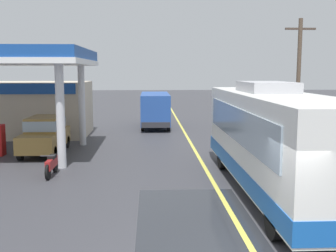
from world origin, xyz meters
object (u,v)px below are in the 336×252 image
at_px(coach_bus_main, 273,142).
at_px(minibus_opposing_lane, 155,107).
at_px(car_at_pump, 45,133).
at_px(motorcycle_parked_forecourt, 52,164).
at_px(pedestrian_near_pump, 38,127).

xyz_separation_m(coach_bus_main, minibus_opposing_lane, (-3.73, 16.36, -0.25)).
xyz_separation_m(car_at_pump, motorcycle_parked_forecourt, (1.35, -4.44, -0.57)).
relative_size(coach_bus_main, motorcycle_parked_forecourt, 6.13).
relative_size(minibus_opposing_lane, motorcycle_parked_forecourt, 3.41).
relative_size(car_at_pump, minibus_opposing_lane, 0.69).
height_order(coach_bus_main, pedestrian_near_pump, coach_bus_main).
bearing_deg(car_at_pump, motorcycle_parked_forecourt, -73.12).
bearing_deg(motorcycle_parked_forecourt, coach_bus_main, -17.36).
bearing_deg(motorcycle_parked_forecourt, pedestrian_near_pump, 108.41).
height_order(car_at_pump, minibus_opposing_lane, minibus_opposing_lane).
bearing_deg(car_at_pump, minibus_opposing_lane, 59.36).
bearing_deg(coach_bus_main, minibus_opposing_lane, 102.86).
bearing_deg(motorcycle_parked_forecourt, minibus_opposing_lane, 73.02).
height_order(coach_bus_main, motorcycle_parked_forecourt, coach_bus_main).
relative_size(coach_bus_main, pedestrian_near_pump, 6.65).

